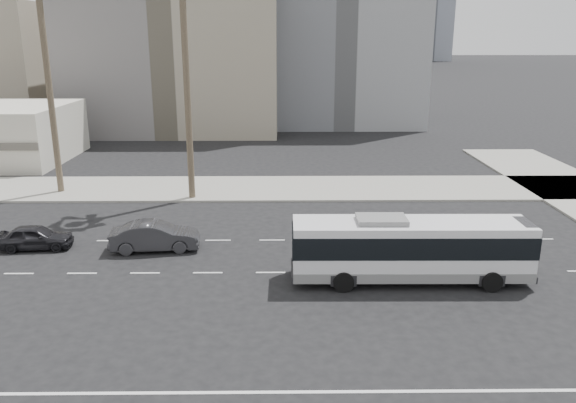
{
  "coord_description": "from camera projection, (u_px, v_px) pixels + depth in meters",
  "views": [
    {
      "loc": [
        0.57,
        -24.98,
        10.82
      ],
      "look_at": [
        0.88,
        4.0,
        2.39
      ],
      "focal_mm": 35.22,
      "sensor_mm": 36.0,
      "label": 1
    }
  ],
  "objects": [
    {
      "name": "midrise_beige_west",
      "position": [
        177.0,
        53.0,
        67.57
      ],
      "size": [
        24.0,
        18.0,
        18.0
      ],
      "primitive_type": "cube",
      "color": "gray",
      "rests_on": "ground"
    },
    {
      "name": "midrise_gray_center",
      "position": [
        339.0,
        20.0,
        73.38
      ],
      "size": [
        20.0,
        20.0,
        26.0
      ],
      "primitive_type": "cube",
      "color": "slate",
      "rests_on": "ground"
    },
    {
      "name": "city_bus",
      "position": [
        411.0,
        248.0,
        25.68
      ],
      "size": [
        10.79,
        2.64,
        3.09
      ],
      "rotation": [
        0.0,
        0.0,
        -0.01
      ],
      "color": "silver",
      "rests_on": "ground"
    },
    {
      "name": "sidewalk_north",
      "position": [
        274.0,
        188.0,
        41.86
      ],
      "size": [
        120.0,
        7.0,
        0.15
      ],
      "primitive_type": "cube",
      "color": "gray",
      "rests_on": "ground"
    },
    {
      "name": "ground",
      "position": [
        271.0,
        273.0,
        27.0
      ],
      "size": [
        700.0,
        700.0,
        0.0
      ],
      "primitive_type": "plane",
      "color": "black",
      "rests_on": "ground"
    },
    {
      "name": "car_b",
      "position": [
        35.0,
        237.0,
        29.92
      ],
      "size": [
        1.85,
        3.94,
        1.3
      ],
      "primitive_type": "imported",
      "rotation": [
        0.0,
        0.0,
        1.65
      ],
      "color": "black",
      "rests_on": "ground"
    },
    {
      "name": "car_a",
      "position": [
        155.0,
        236.0,
        29.7
      ],
      "size": [
        2.06,
        4.77,
        1.53
      ],
      "primitive_type": "imported",
      "rotation": [
        0.0,
        0.0,
        1.67
      ],
      "color": "#2D2D30",
      "rests_on": "ground"
    }
  ]
}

